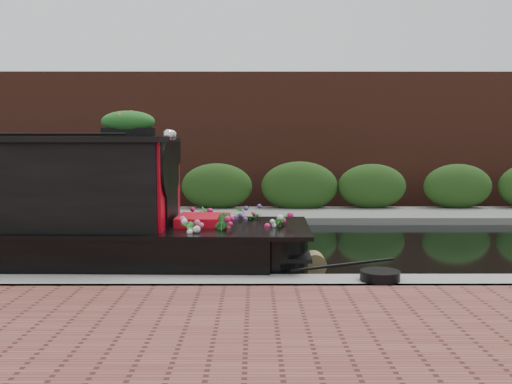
{
  "coord_description": "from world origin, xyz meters",
  "views": [
    {
      "loc": [
        1.19,
        -10.19,
        1.94
      ],
      "look_at": [
        1.21,
        -0.6,
        1.1
      ],
      "focal_mm": 40.0,
      "sensor_mm": 36.0,
      "label": 1
    }
  ],
  "objects": [
    {
      "name": "far_hedge",
      "position": [
        0.0,
        5.1,
        0.0
      ],
      "size": [
        40.0,
        1.1,
        2.8
      ],
      "primitive_type": "cube",
      "color": "#214115",
      "rests_on": "ground"
    },
    {
      "name": "rope_fender",
      "position": [
        2.06,
        -1.99,
        0.17
      ],
      "size": [
        0.33,
        0.37,
        0.33
      ],
      "primitive_type": "cylinder",
      "rotation": [
        1.57,
        0.0,
        0.0
      ],
      "color": "olive",
      "rests_on": "ground"
    },
    {
      "name": "far_bank_path",
      "position": [
        0.0,
        4.2,
        0.0
      ],
      "size": [
        40.0,
        2.4,
        0.34
      ],
      "primitive_type": "cube",
      "color": "slate",
      "rests_on": "ground"
    },
    {
      "name": "coiled_mooring_rope",
      "position": [
        2.72,
        -3.34,
        0.31
      ],
      "size": [
        0.49,
        0.49,
        0.12
      ],
      "primitive_type": "cylinder",
      "color": "black",
      "rests_on": "near_bank_coping"
    },
    {
      "name": "far_brick_wall",
      "position": [
        0.0,
        7.2,
        0.0
      ],
      "size": [
        40.0,
        1.0,
        8.0
      ],
      "primitive_type": "cube",
      "color": "#57291D",
      "rests_on": "ground"
    },
    {
      "name": "near_bank_coping",
      "position": [
        0.0,
        -3.3,
        0.0
      ],
      "size": [
        40.0,
        0.6,
        0.5
      ],
      "primitive_type": "cube",
      "color": "gray",
      "rests_on": "ground"
    },
    {
      "name": "ground",
      "position": [
        0.0,
        0.0,
        0.0
      ],
      "size": [
        80.0,
        80.0,
        0.0
      ],
      "primitive_type": "plane",
      "color": "black",
      "rests_on": "ground"
    }
  ]
}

